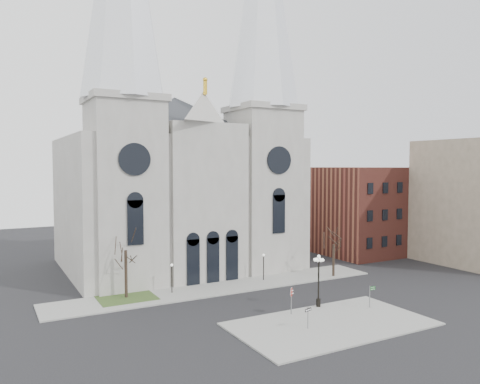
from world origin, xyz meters
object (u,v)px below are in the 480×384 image
one_way_sign (308,314)px  stop_sign (291,295)px  globe_lamp (319,274)px  street_name_sign (370,295)px

one_way_sign → stop_sign: bearing=60.3°
one_way_sign → globe_lamp: bearing=28.6°
stop_sign → globe_lamp: bearing=-10.7°
globe_lamp → street_name_sign: globe_lamp is taller
one_way_sign → street_name_sign: bearing=-3.5°
globe_lamp → one_way_sign: size_ratio=2.79×
globe_lamp → one_way_sign: (-4.77, -4.60, -2.01)m
globe_lamp → stop_sign: bearing=-170.5°
stop_sign → one_way_sign: size_ratio=1.37×
stop_sign → one_way_sign: 4.13m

